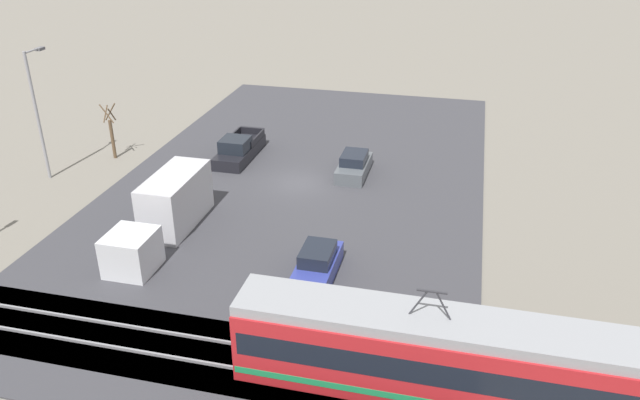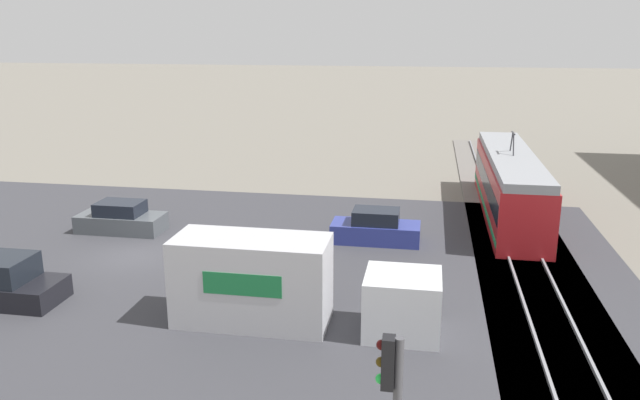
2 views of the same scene
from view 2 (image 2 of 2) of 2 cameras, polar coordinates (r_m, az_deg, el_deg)
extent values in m
plane|color=slate|center=(29.70, -16.57, -5.04)|extent=(320.00, 320.00, 0.00)
cube|color=#38383D|center=(29.68, -16.58, -4.97)|extent=(23.91, 43.48, 0.08)
cube|color=slate|center=(27.10, 18.94, -7.13)|extent=(68.54, 4.40, 0.08)
cube|color=gray|center=(26.95, 17.44, -6.87)|extent=(67.17, 0.10, 0.14)
cube|color=gray|center=(27.19, 20.47, -6.95)|extent=(67.17, 0.10, 0.14)
cube|color=#B21E23|center=(35.89, 16.88, 1.07)|extent=(14.72, 2.58, 3.02)
cube|color=black|center=(35.81, 16.93, 1.63)|extent=(14.28, 2.61, 1.01)
cube|color=#1E844C|center=(36.12, 16.77, -0.37)|extent=(14.57, 2.62, 0.29)
cube|color=gray|center=(35.53, 17.10, 3.77)|extent=(14.72, 2.37, 0.43)
cylinder|color=#2D2D33|center=(35.83, 17.11, 5.11)|extent=(0.66, 0.07, 1.15)
cylinder|color=#2D2D33|center=(34.95, 17.28, 4.86)|extent=(0.66, 0.07, 1.15)
cube|color=#2D2D33|center=(35.31, 17.26, 5.86)|extent=(1.10, 0.08, 0.06)
cube|color=silver|center=(21.31, 7.54, -9.42)|extent=(2.31, 2.52, 2.09)
cube|color=#B2B2B7|center=(21.89, -6.24, -7.29)|extent=(2.31, 5.35, 3.07)
cube|color=#196B38|center=(20.74, -7.15, -7.71)|extent=(0.02, 2.68, 0.77)
cube|color=black|center=(26.20, -26.99, -5.63)|extent=(1.92, 1.99, 0.92)
cube|color=navy|center=(30.27, 5.10, -2.97)|extent=(1.80, 4.24, 0.93)
cube|color=black|center=(30.03, 5.14, -1.51)|extent=(1.55, 2.21, 0.68)
cube|color=#4C5156|center=(33.27, -17.70, -2.00)|extent=(1.89, 4.32, 0.90)
cube|color=black|center=(33.05, -17.81, -0.71)|extent=(1.62, 2.25, 0.66)
cube|color=black|center=(10.96, 6.25, -14.56)|extent=(0.28, 0.22, 0.95)
sphere|color=#390606|center=(10.81, 5.65, -13.05)|extent=(0.18, 0.18, 0.18)
sphere|color=#3C2C06|center=(10.97, 5.60, -14.53)|extent=(0.18, 0.18, 0.18)
sphere|color=green|center=(11.13, 5.56, -15.96)|extent=(0.18, 0.18, 0.18)
camera|label=1|loc=(42.91, 46.77, 20.82)|focal=35.00mm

